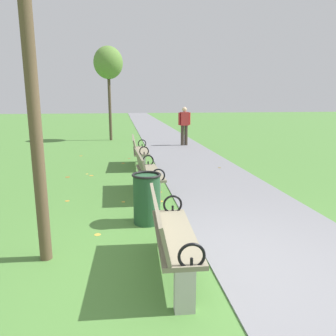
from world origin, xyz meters
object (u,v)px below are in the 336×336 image
Objects in this scene: pedestrian_walking at (184,124)px; trash_bin at (147,198)px; park_bench_3 at (139,151)px; park_bench_2 at (147,172)px; park_bench_1 at (171,234)px; tree_2 at (108,64)px.

pedestrian_walking is 1.93× the size of trash_bin.
park_bench_3 is at bearing 88.14° from trash_bin.
pedestrian_walking is (2.17, 7.02, 0.44)m from park_bench_2.
park_bench_1 is at bearing -101.95° from pedestrian_walking.
tree_2 is at bearing 143.51° from pedestrian_walking.
tree_2 is at bearing 94.43° from trash_bin.
park_bench_1 is at bearing -85.47° from tree_2.
park_bench_3 is (-0.00, 2.92, 0.00)m from park_bench_2.
trash_bin is at bearing -105.02° from pedestrian_walking.
pedestrian_walking is 8.96m from trash_bin.
tree_2 reaches higher than trash_bin.
trash_bin is (-0.15, 1.61, -0.06)m from park_bench_1.
tree_2 is 2.69× the size of pedestrian_walking.
tree_2 is 11.46m from trash_bin.
park_bench_1 is at bearing -90.00° from park_bench_2.
park_bench_2 is 9.91m from tree_2.
park_bench_2 is 1.63m from trash_bin.
park_bench_1 is 6.15m from park_bench_3.
park_bench_1 is 10.49m from pedestrian_walking.
park_bench_1 is 1.00× the size of park_bench_2.
pedestrian_walking is (3.17, -2.34, -2.65)m from tree_2.
tree_2 is (-1.00, 9.36, 3.09)m from park_bench_2.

